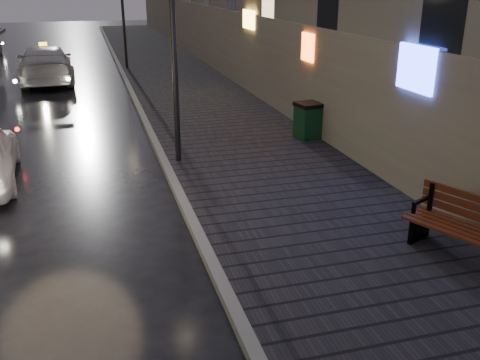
% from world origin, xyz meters
% --- Properties ---
extents(ground, '(120.00, 120.00, 0.00)m').
position_xyz_m(ground, '(0.00, 0.00, 0.00)').
color(ground, black).
rests_on(ground, ground).
extents(sidewalk, '(4.60, 58.00, 0.15)m').
position_xyz_m(sidewalk, '(3.90, 21.00, 0.07)').
color(sidewalk, black).
rests_on(sidewalk, ground).
extents(curb, '(0.20, 58.00, 0.15)m').
position_xyz_m(curb, '(1.50, 21.00, 0.07)').
color(curb, slate).
rests_on(curb, ground).
extents(lamp_near, '(0.36, 0.36, 5.28)m').
position_xyz_m(lamp_near, '(1.85, 6.00, 3.49)').
color(lamp_near, black).
rests_on(lamp_near, sidewalk).
extents(lamp_far, '(0.36, 0.36, 5.28)m').
position_xyz_m(lamp_far, '(1.85, 22.00, 3.49)').
color(lamp_far, black).
rests_on(lamp_far, sidewalk).
extents(bench, '(1.46, 2.13, 1.03)m').
position_xyz_m(bench, '(5.57, -0.28, 0.67)').
color(bench, black).
rests_on(bench, sidewalk).
extents(trash_bin, '(0.78, 0.78, 1.03)m').
position_xyz_m(trash_bin, '(5.80, 7.03, 0.67)').
color(trash_bin, black).
rests_on(trash_bin, sidewalk).
extents(taxi_mid, '(2.69, 5.92, 1.68)m').
position_xyz_m(taxi_mid, '(-1.97, 19.31, 0.84)').
color(taxi_mid, silver).
rests_on(taxi_mid, ground).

